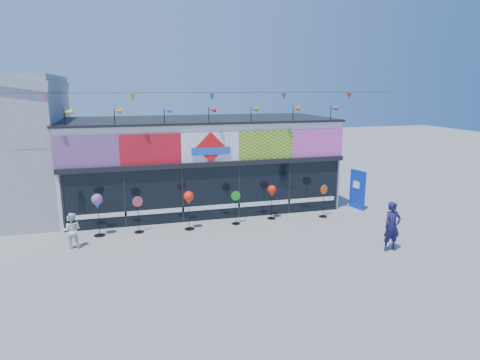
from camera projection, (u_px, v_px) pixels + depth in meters
name	position (u px, v px, depth m)	size (l,w,h in m)	color
ground	(232.00, 248.00, 14.93)	(80.00, 80.00, 0.00)	gray
kite_shop	(200.00, 162.00, 20.08)	(16.00, 5.70, 5.31)	white
blue_sign	(357.00, 189.00, 19.66)	(0.31, 0.90, 1.79)	#0C2EBB
spinner_0	(97.00, 202.00, 15.90)	(0.41, 0.41, 1.64)	black
spinner_1	(138.00, 213.00, 16.40)	(0.39, 0.37, 1.44)	black
spinner_2	(189.00, 199.00, 16.65)	(0.39, 0.39, 1.55)	black
spinner_3	(236.00, 207.00, 17.42)	(0.39, 0.35, 1.39)	black
spinner_4	(272.00, 192.00, 18.03)	(0.37, 0.37, 1.47)	black
spinner_5	(324.00, 200.00, 18.37)	(0.38, 0.36, 1.42)	black
adult_man	(392.00, 226.00, 14.56)	(0.63, 0.41, 1.72)	#161543
child	(72.00, 230.00, 14.86)	(0.61, 0.35, 1.26)	silver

